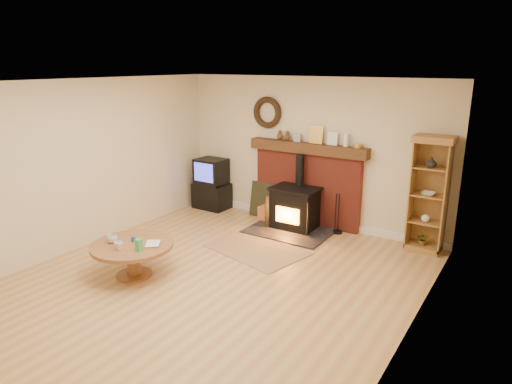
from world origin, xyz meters
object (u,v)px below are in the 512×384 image
Objects in this scene: curio_cabinet at (429,194)px; coffee_table at (132,250)px; wood_stove at (294,209)px; tv_unit at (212,185)px.

curio_cabinet reaches higher than coffee_table.
wood_stove is at bearing 70.38° from coffee_table.
wood_stove is 2.97m from coffee_table.
curio_cabinet reaches higher than wood_stove.
wood_stove is at bearing -5.63° from tv_unit.
coffee_table is (0.97, -2.99, -0.10)m from tv_unit.
curio_cabinet is at bearing 44.39° from coffee_table.
coffee_table is at bearing -135.61° from curio_cabinet.
wood_stove reaches higher than coffee_table.
curio_cabinet is 4.42m from coffee_table.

